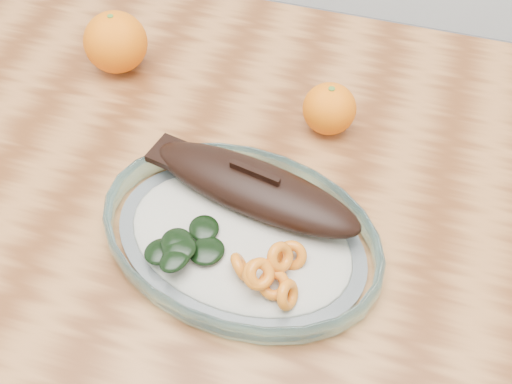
{
  "coord_description": "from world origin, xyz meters",
  "views": [
    {
      "loc": [
        0.24,
        -0.45,
        1.33
      ],
      "look_at": [
        0.11,
        0.0,
        0.77
      ],
      "focal_mm": 45.0,
      "sensor_mm": 36.0,
      "label": 1
    }
  ],
  "objects_px": {
    "dining_table": "(178,233)",
    "orange_left": "(116,42)",
    "orange_right": "(329,109)",
    "plated_meal": "(241,231)"
  },
  "relations": [
    {
      "from": "orange_left",
      "to": "orange_right",
      "type": "height_order",
      "value": "orange_left"
    },
    {
      "from": "plated_meal",
      "to": "orange_left",
      "type": "bearing_deg",
      "value": 147.18
    },
    {
      "from": "plated_meal",
      "to": "orange_right",
      "type": "bearing_deg",
      "value": 85.84
    },
    {
      "from": "dining_table",
      "to": "orange_right",
      "type": "distance_m",
      "value": 0.25
    },
    {
      "from": "orange_left",
      "to": "dining_table",
      "type": "bearing_deg",
      "value": -50.95
    },
    {
      "from": "dining_table",
      "to": "plated_meal",
      "type": "relative_size",
      "value": 1.81
    },
    {
      "from": "dining_table",
      "to": "orange_left",
      "type": "height_order",
      "value": "orange_left"
    },
    {
      "from": "dining_table",
      "to": "plated_meal",
      "type": "distance_m",
      "value": 0.17
    },
    {
      "from": "orange_left",
      "to": "orange_right",
      "type": "xyz_separation_m",
      "value": [
        0.31,
        -0.03,
        -0.01
      ]
    },
    {
      "from": "dining_table",
      "to": "plated_meal",
      "type": "height_order",
      "value": "plated_meal"
    }
  ]
}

